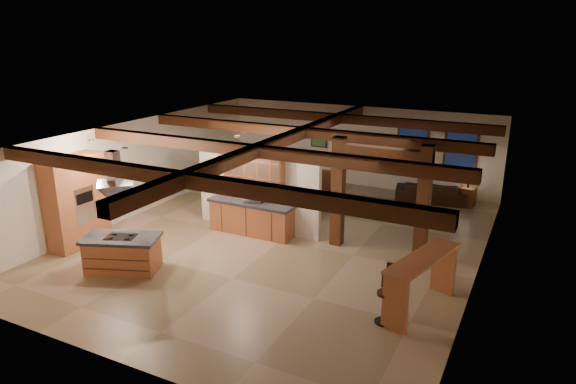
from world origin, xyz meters
name	(u,v)px	position (x,y,z in m)	size (l,w,h in m)	color
ground	(281,241)	(0.00, 0.00, 0.00)	(12.00, 12.00, 0.00)	tan
room_walls	(281,178)	(0.00, 0.00, 1.78)	(12.00, 12.00, 12.00)	white
ceiling_beams	(281,141)	(0.00, 0.00, 2.76)	(10.00, 12.00, 0.28)	#3D230F
timber_posts	(380,186)	(2.50, 0.50, 1.76)	(2.50, 0.30, 2.90)	#3D230F
partition_wall	(258,192)	(-1.00, 0.50, 1.10)	(3.80, 0.18, 2.20)	white
pantry_cabinet	(76,202)	(-4.67, -2.60, 1.20)	(0.67, 1.60, 2.40)	#AF5C38
back_counter	(251,217)	(-1.00, 0.11, 0.48)	(2.50, 0.66, 0.94)	#AF5C38
upper_display_cabinet	(254,168)	(-1.00, 0.31, 1.85)	(1.80, 0.36, 0.95)	#AF5C38
range_hood	(117,199)	(-2.53, -3.26, 1.78)	(1.10, 1.10, 1.40)	silver
back_windows	(436,153)	(2.80, 5.93, 1.50)	(2.70, 0.07, 1.70)	#3D230F
framed_art	(319,136)	(-1.50, 5.94, 1.70)	(0.65, 0.05, 0.85)	#3D230F
recessed_cans	(152,141)	(-2.53, -1.93, 2.87)	(3.16, 2.46, 0.03)	silver
kitchen_island	(123,253)	(-2.53, -3.26, 0.43)	(1.95, 1.49, 0.86)	#AF5C38
dining_table	(300,198)	(-0.75, 2.70, 0.31)	(1.76, 0.98, 0.62)	#3F1B0F
sofa	(431,192)	(2.87, 5.24, 0.33)	(2.25, 0.88, 0.66)	black
microwave	(253,197)	(-0.93, 0.11, 1.07)	(0.49, 0.33, 0.27)	silver
bar_counter	(422,274)	(4.16, -1.91, 0.79)	(1.12, 2.30, 1.17)	#AF5C38
side_table	(467,197)	(4.02, 5.31, 0.31)	(0.50, 0.50, 0.63)	#3D230F
table_lamp	(469,180)	(4.02, 5.31, 0.87)	(0.30, 0.30, 0.35)	black
bar_stool_a	(386,298)	(3.66, -2.69, 0.51)	(0.35, 0.37, 1.01)	black
bar_stool_b	(393,289)	(3.68, -2.27, 0.52)	(0.36, 0.37, 1.02)	black
dining_chairs	(300,189)	(-0.75, 2.70, 0.62)	(1.96, 1.96, 1.21)	#3D230F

